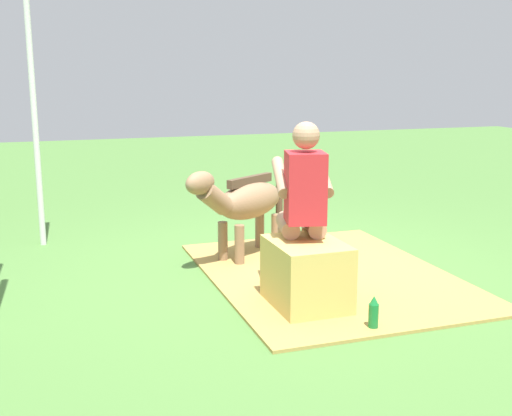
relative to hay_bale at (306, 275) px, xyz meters
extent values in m
plane|color=#4C7A38|center=(0.90, -0.19, -0.26)|extent=(24.00, 24.00, 0.00)
cube|color=#AD8C47|center=(0.62, -0.48, -0.24)|extent=(2.64, 2.00, 0.02)
cube|color=tan|center=(0.00, 0.00, 0.00)|extent=(0.64, 0.51, 0.51)
cylinder|color=tan|center=(0.27, 0.05, 0.33)|extent=(0.42, 0.23, 0.14)
cylinder|color=tan|center=(0.46, 0.00, 0.00)|extent=(0.11, 0.11, 0.51)
cube|color=black|center=(0.46, 0.00, -0.23)|extent=(0.24, 0.15, 0.06)
cylinder|color=tan|center=(0.22, -0.15, 0.33)|extent=(0.42, 0.23, 0.14)
cylinder|color=tan|center=(0.41, -0.19, 0.00)|extent=(0.11, 0.11, 0.51)
cube|color=black|center=(0.41, -0.19, -0.23)|extent=(0.24, 0.15, 0.06)
cube|color=red|center=(0.05, 0.00, 0.66)|extent=(0.36, 0.34, 0.52)
cylinder|color=tan|center=(0.26, 0.11, 0.71)|extent=(0.51, 0.21, 0.26)
cylinder|color=tan|center=(0.19, -0.20, 0.71)|extent=(0.51, 0.21, 0.26)
sphere|color=tan|center=(0.05, 0.00, 1.04)|extent=(0.20, 0.20, 0.20)
ellipsoid|color=#8C6B4C|center=(1.40, -0.02, 0.30)|extent=(0.73, 0.88, 0.34)
cylinder|color=#8C6B4C|center=(1.16, 0.16, -0.06)|extent=(0.09, 0.09, 0.38)
cylinder|color=#8C6B4C|center=(1.33, 0.27, -0.06)|extent=(0.09, 0.09, 0.38)
cylinder|color=#8C6B4C|center=(1.47, -0.31, -0.06)|extent=(0.09, 0.09, 0.38)
cylinder|color=#8C6B4C|center=(1.64, -0.20, -0.06)|extent=(0.09, 0.09, 0.38)
cylinder|color=#8C6B4C|center=(1.13, 0.40, 0.40)|extent=(0.35, 0.40, 0.33)
ellipsoid|color=#8C6B4C|center=(1.03, 0.55, 0.56)|extent=(0.31, 0.36, 0.20)
cube|color=#4D3A2A|center=(1.40, -0.02, 0.49)|extent=(0.38, 0.53, 0.08)
cylinder|color=#4D3A2A|center=(1.66, -0.41, 0.25)|extent=(0.07, 0.07, 0.30)
cylinder|color=#197233|center=(-0.56, -0.26, -0.16)|extent=(0.07, 0.07, 0.19)
cone|color=#197233|center=(-0.56, -0.26, -0.04)|extent=(0.06, 0.06, 0.06)
cylinder|color=silver|center=(2.52, 1.85, 0.99)|extent=(0.06, 0.06, 2.50)
camera|label=1|loc=(-4.22, 1.84, 1.49)|focal=45.14mm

